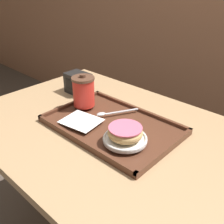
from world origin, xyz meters
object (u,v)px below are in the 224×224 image
object	(u,v)px
coffee_cup_front	(84,91)
donut_chocolate_glazed	(125,132)
napkin_dispenser	(78,83)
spoon	(108,113)

from	to	relation	value
coffee_cup_front	donut_chocolate_glazed	distance (m)	0.30
donut_chocolate_glazed	napkin_dispenser	size ratio (longest dim) A/B	1.01
coffee_cup_front	spoon	world-z (taller)	coffee_cup_front
coffee_cup_front	donut_chocolate_glazed	world-z (taller)	coffee_cup_front
coffee_cup_front	spoon	size ratio (longest dim) A/B	0.85
spoon	napkin_dispenser	bearing A→B (deg)	-79.60
coffee_cup_front	napkin_dispenser	size ratio (longest dim) A/B	1.18
spoon	napkin_dispenser	distance (m)	0.29
napkin_dispenser	spoon	bearing A→B (deg)	-17.87
coffee_cup_front	spoon	xyz separation A→B (m)	(0.13, 0.01, -0.06)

